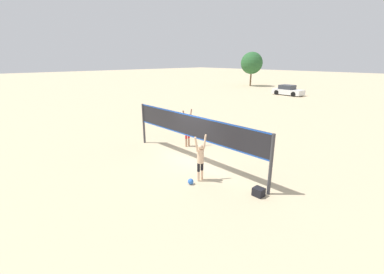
% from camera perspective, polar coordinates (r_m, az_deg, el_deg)
% --- Properties ---
extents(ground_plane, '(200.00, 200.00, 0.00)m').
position_cam_1_polar(ground_plane, '(12.61, 0.00, -5.64)').
color(ground_plane, '#C6B28C').
extents(volleyball_net, '(8.51, 0.13, 2.36)m').
position_cam_1_polar(volleyball_net, '(12.07, 0.00, 1.60)').
color(volleyball_net, '#38383D').
rests_on(volleyball_net, ground_plane).
extents(player_spiker, '(0.28, 0.68, 1.95)m').
position_cam_1_polar(player_spiker, '(10.43, 1.88, -4.58)').
color(player_spiker, beige).
rests_on(player_spiker, ground_plane).
extents(player_blocker, '(0.28, 0.71, 2.15)m').
position_cam_1_polar(player_blocker, '(14.52, -1.02, 2.16)').
color(player_blocker, tan).
rests_on(player_blocker, ground_plane).
extents(volleyball, '(0.24, 0.24, 0.24)m').
position_cam_1_polar(volleyball, '(10.48, -0.30, -9.85)').
color(volleyball, blue).
rests_on(volleyball, ground_plane).
extents(gear_bag, '(0.39, 0.34, 0.31)m').
position_cam_1_polar(gear_bag, '(9.97, 14.59, -11.73)').
color(gear_bag, black).
rests_on(gear_bag, ground_plane).
extents(parked_car_near, '(4.14, 2.04, 1.38)m').
position_cam_1_polar(parked_car_near, '(38.41, 20.53, 9.63)').
color(parked_car_near, silver).
rests_on(parked_car_near, ground_plane).
extents(tree_left_cluster, '(3.90, 3.90, 6.04)m').
position_cam_1_polar(tree_left_cluster, '(49.47, 13.12, 15.71)').
color(tree_left_cluster, brown).
rests_on(tree_left_cluster, ground_plane).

